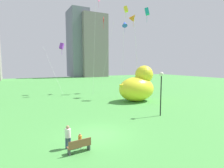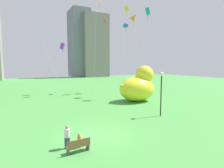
% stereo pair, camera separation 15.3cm
% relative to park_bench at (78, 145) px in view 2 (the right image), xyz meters
% --- Properties ---
extents(ground_plane, '(140.00, 140.00, 0.00)m').
position_rel_park_bench_xyz_m(ground_plane, '(2.16, 2.28, -0.47)').
color(ground_plane, '#499844').
extents(park_bench, '(1.53, 0.58, 0.90)m').
position_rel_park_bench_xyz_m(park_bench, '(0.00, 0.00, 0.00)').
color(park_bench, brown).
rests_on(park_bench, ground).
extents(person_adult, '(0.39, 0.39, 1.58)m').
position_rel_park_bench_xyz_m(person_adult, '(-0.50, 0.91, 0.40)').
color(person_adult, '#38476B').
rests_on(person_adult, ground).
extents(person_child, '(0.25, 0.25, 1.02)m').
position_rel_park_bench_xyz_m(person_child, '(0.23, 0.60, 0.09)').
color(person_child, silver).
rests_on(person_child, ground).
extents(giant_inflatable_duck, '(6.58, 4.22, 5.45)m').
position_rel_park_bench_xyz_m(giant_inflatable_duck, '(13.01, 12.06, 1.85)').
color(giant_inflatable_duck, yellow).
rests_on(giant_inflatable_duck, ground).
extents(lamppost, '(0.45, 0.45, 4.80)m').
position_rel_park_bench_xyz_m(lamppost, '(10.44, 4.15, 3.14)').
color(lamppost, black).
rests_on(lamppost, ground).
extents(city_skyline, '(75.33, 16.28, 30.36)m').
position_rel_park_bench_xyz_m(city_skyline, '(6.11, 69.81, 13.93)').
color(city_skyline, gray).
rests_on(city_skyline, ground).
extents(kite_orange, '(1.82, 1.92, 14.78)m').
position_rel_park_bench_xyz_m(kite_orange, '(15.47, 17.22, 13.50)').
color(kite_orange, silver).
rests_on(kite_orange, ground).
extents(kite_yellow, '(1.48, 1.51, 17.25)m').
position_rel_park_bench_xyz_m(kite_yellow, '(16.54, 21.52, 15.98)').
color(kite_yellow, silver).
rests_on(kite_yellow, ground).
extents(kite_red, '(2.40, 2.81, 15.05)m').
position_rel_park_bench_xyz_m(kite_red, '(12.57, 23.44, 13.16)').
color(kite_red, silver).
rests_on(kite_red, ground).
extents(kite_pink, '(1.93, 1.77, 18.46)m').
position_rel_park_bench_xyz_m(kite_pink, '(10.72, 21.94, 16.22)').
color(kite_pink, silver).
rests_on(kite_pink, ground).
extents(kite_purple, '(3.89, 3.95, 9.74)m').
position_rel_park_bench_xyz_m(kite_purple, '(4.37, 24.90, 8.56)').
color(kite_purple, silver).
rests_on(kite_purple, ground).
extents(kite_blue, '(1.60, 1.83, 14.66)m').
position_rel_park_bench_xyz_m(kite_blue, '(16.67, 22.17, 13.40)').
color(kite_blue, silver).
rests_on(kite_blue, ground).
extents(kite_teal, '(2.58, 3.32, 15.05)m').
position_rel_park_bench_xyz_m(kite_teal, '(16.41, 14.60, 13.82)').
color(kite_teal, silver).
rests_on(kite_teal, ground).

